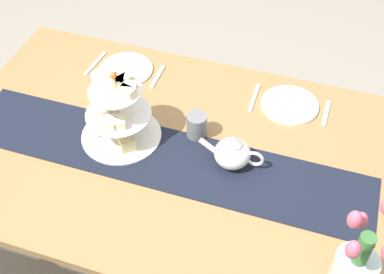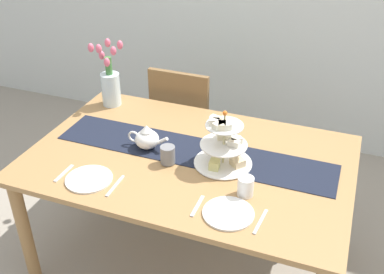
{
  "view_description": "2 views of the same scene",
  "coord_description": "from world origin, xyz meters",
  "px_view_note": "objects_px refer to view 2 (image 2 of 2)",
  "views": [
    {
      "loc": [
        -0.48,
        1.18,
        2.14
      ],
      "look_at": [
        -0.07,
        -0.06,
        0.77
      ],
      "focal_mm": 47.86,
      "sensor_mm": 36.0,
      "label": 1
    },
    {
      "loc": [
        0.72,
        -1.86,
        2.07
      ],
      "look_at": [
        -0.0,
        0.05,
        0.83
      ],
      "focal_mm": 42.61,
      "sensor_mm": 36.0,
      "label": 2
    }
  ],
  "objects_px": {
    "teapot": "(147,138)",
    "knife_right": "(260,221)",
    "dinner_plate_left": "(89,179)",
    "mug_grey": "(168,155)",
    "dinner_plate_right": "(228,213)",
    "tiered_cake_stand": "(224,146)",
    "chair_left": "(185,120)",
    "fork_right": "(197,206)",
    "tulip_vase": "(110,83)",
    "fork_left": "(64,173)",
    "mug_white_text": "(246,186)",
    "dining_table": "(189,171)",
    "knife_left": "(115,186)"
  },
  "relations": [
    {
      "from": "teapot",
      "to": "dinner_plate_right",
      "type": "height_order",
      "value": "teapot"
    },
    {
      "from": "dinner_plate_left",
      "to": "dinner_plate_right",
      "type": "bearing_deg",
      "value": 0.0
    },
    {
      "from": "dinner_plate_right",
      "to": "dinner_plate_left",
      "type": "bearing_deg",
      "value": 180.0
    },
    {
      "from": "dining_table",
      "to": "mug_grey",
      "type": "height_order",
      "value": "mug_grey"
    },
    {
      "from": "dinner_plate_right",
      "to": "mug_white_text",
      "type": "xyz_separation_m",
      "value": [
        0.03,
        0.16,
        0.04
      ]
    },
    {
      "from": "tulip_vase",
      "to": "fork_left",
      "type": "bearing_deg",
      "value": -78.55
    },
    {
      "from": "dinner_plate_right",
      "to": "knife_right",
      "type": "relative_size",
      "value": 1.35
    },
    {
      "from": "tulip_vase",
      "to": "fork_right",
      "type": "xyz_separation_m",
      "value": [
        0.86,
        -0.76,
        -0.15
      ]
    },
    {
      "from": "dinner_plate_left",
      "to": "knife_right",
      "type": "relative_size",
      "value": 1.35
    },
    {
      "from": "dining_table",
      "to": "tiered_cake_stand",
      "type": "distance_m",
      "value": 0.27
    },
    {
      "from": "tulip_vase",
      "to": "knife_left",
      "type": "xyz_separation_m",
      "value": [
        0.44,
        -0.76,
        -0.15
      ]
    },
    {
      "from": "dinner_plate_right",
      "to": "knife_right",
      "type": "distance_m",
      "value": 0.15
    },
    {
      "from": "dining_table",
      "to": "knife_right",
      "type": "relative_size",
      "value": 9.89
    },
    {
      "from": "dining_table",
      "to": "tulip_vase",
      "type": "distance_m",
      "value": 0.82
    },
    {
      "from": "teapot",
      "to": "dinner_plate_right",
      "type": "xyz_separation_m",
      "value": [
        0.57,
        -0.37,
        -0.05
      ]
    },
    {
      "from": "teapot",
      "to": "tulip_vase",
      "type": "height_order",
      "value": "tulip_vase"
    },
    {
      "from": "tulip_vase",
      "to": "knife_right",
      "type": "distance_m",
      "value": 1.39
    },
    {
      "from": "fork_right",
      "to": "mug_grey",
      "type": "relative_size",
      "value": 1.58
    },
    {
      "from": "dinner_plate_left",
      "to": "dinner_plate_right",
      "type": "relative_size",
      "value": 1.0
    },
    {
      "from": "teapot",
      "to": "fork_left",
      "type": "distance_m",
      "value": 0.47
    },
    {
      "from": "tiered_cake_stand",
      "to": "fork_left",
      "type": "relative_size",
      "value": 2.03
    },
    {
      "from": "knife_left",
      "to": "knife_right",
      "type": "xyz_separation_m",
      "value": [
        0.71,
        0.0,
        0.0
      ]
    },
    {
      "from": "chair_left",
      "to": "knife_left",
      "type": "distance_m",
      "value": 1.16
    },
    {
      "from": "chair_left",
      "to": "mug_grey",
      "type": "bearing_deg",
      "value": -74.01
    },
    {
      "from": "fork_left",
      "to": "mug_white_text",
      "type": "distance_m",
      "value": 0.9
    },
    {
      "from": "dining_table",
      "to": "dinner_plate_left",
      "type": "relative_size",
      "value": 7.31
    },
    {
      "from": "chair_left",
      "to": "teapot",
      "type": "bearing_deg",
      "value": -83.76
    },
    {
      "from": "tulip_vase",
      "to": "fork_left",
      "type": "distance_m",
      "value": 0.79
    },
    {
      "from": "dinner_plate_right",
      "to": "fork_right",
      "type": "distance_m",
      "value": 0.15
    },
    {
      "from": "chair_left",
      "to": "fork_right",
      "type": "relative_size",
      "value": 6.07
    },
    {
      "from": "tulip_vase",
      "to": "dinner_plate_left",
      "type": "height_order",
      "value": "tulip_vase"
    },
    {
      "from": "dinner_plate_left",
      "to": "knife_left",
      "type": "bearing_deg",
      "value": 0.0
    },
    {
      "from": "dinner_plate_left",
      "to": "mug_grey",
      "type": "distance_m",
      "value": 0.41
    },
    {
      "from": "dinner_plate_left",
      "to": "mug_grey",
      "type": "xyz_separation_m",
      "value": [
        0.3,
        0.27,
        0.05
      ]
    },
    {
      "from": "tiered_cake_stand",
      "to": "fork_right",
      "type": "relative_size",
      "value": 2.03
    },
    {
      "from": "teapot",
      "to": "knife_right",
      "type": "xyz_separation_m",
      "value": [
        0.72,
        -0.37,
        -0.06
      ]
    },
    {
      "from": "tiered_cake_stand",
      "to": "fork_right",
      "type": "bearing_deg",
      "value": -90.76
    },
    {
      "from": "knife_left",
      "to": "knife_right",
      "type": "height_order",
      "value": "same"
    },
    {
      "from": "tiered_cake_stand",
      "to": "dinner_plate_left",
      "type": "height_order",
      "value": "tiered_cake_stand"
    },
    {
      "from": "tiered_cake_stand",
      "to": "dinner_plate_left",
      "type": "xyz_separation_m",
      "value": [
        -0.57,
        -0.37,
        -0.1
      ]
    },
    {
      "from": "tiered_cake_stand",
      "to": "knife_right",
      "type": "distance_m",
      "value": 0.48
    },
    {
      "from": "teapot",
      "to": "dinner_plate_left",
      "type": "distance_m",
      "value": 0.39
    },
    {
      "from": "teapot",
      "to": "knife_right",
      "type": "bearing_deg",
      "value": -27.06
    },
    {
      "from": "tiered_cake_stand",
      "to": "dinner_plate_left",
      "type": "bearing_deg",
      "value": -147.26
    },
    {
      "from": "fork_right",
      "to": "tulip_vase",
      "type": "bearing_deg",
      "value": 138.7
    },
    {
      "from": "chair_left",
      "to": "tiered_cake_stand",
      "type": "xyz_separation_m",
      "value": [
        0.51,
        -0.77,
        0.35
      ]
    },
    {
      "from": "tulip_vase",
      "to": "dining_table",
      "type": "bearing_deg",
      "value": -29.93
    },
    {
      "from": "dining_table",
      "to": "teapot",
      "type": "distance_m",
      "value": 0.29
    },
    {
      "from": "chair_left",
      "to": "mug_white_text",
      "type": "height_order",
      "value": "chair_left"
    },
    {
      "from": "dining_table",
      "to": "mug_grey",
      "type": "xyz_separation_m",
      "value": [
        -0.08,
        -0.09,
        0.14
      ]
    }
  ]
}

